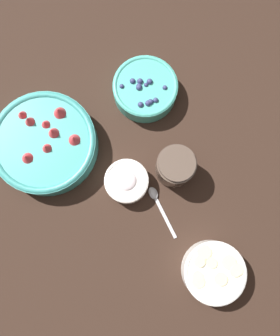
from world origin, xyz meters
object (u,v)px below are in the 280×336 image
Objects in this scene: bowl_blueberries at (145,89)px; bowl_cream at (127,181)px; bowl_bananas at (213,272)px; jar_chocolate at (175,167)px; bowl_strawberries at (45,143)px.

bowl_blueberries is 1.54× the size of bowl_cream.
jar_chocolate is at bearing -55.72° from bowl_bananas.
bowl_strawberries reaches higher than bowl_blueberries.
bowl_cream is 1.14× the size of jar_chocolate.
bowl_blueberries is at bearing -55.74° from bowl_bananas.
bowl_cream is at bearing 94.18° from bowl_blueberries.
bowl_cream is at bearing 31.08° from jar_chocolate.
jar_chocolate reaches higher than bowl_strawberries.
jar_chocolate is at bearing -148.92° from bowl_cream.
bowl_blueberries is at bearing -134.77° from bowl_strawberries.
bowl_cream is at bearing -31.14° from bowl_bananas.
bowl_strawberries is 2.40× the size of bowl_cream.
bowl_cream is at bearing 169.91° from bowl_strawberries.
bowl_strawberries is 0.29m from bowl_blueberries.
jar_chocolate is (-0.10, -0.06, 0.01)m from bowl_cream.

